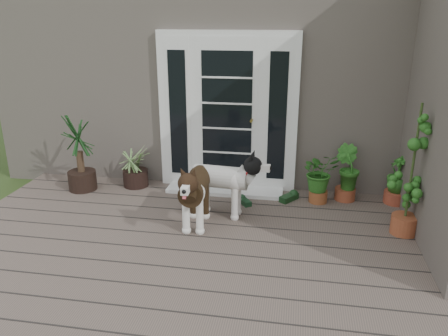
# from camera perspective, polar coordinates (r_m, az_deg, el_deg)

# --- Properties ---
(deck) EXTENTS (6.20, 4.60, 0.12)m
(deck) POSITION_cam_1_polar(r_m,az_deg,el_deg) (4.41, -1.75, -13.81)
(deck) COLOR #6B5B4C
(deck) RESTS_ON ground
(house_main) EXTENTS (7.40, 4.00, 3.10)m
(house_main) POSITION_cam_1_polar(r_m,az_deg,el_deg) (7.95, 4.37, 12.71)
(house_main) COLOR #665E54
(house_main) RESTS_ON ground
(door_unit) EXTENTS (1.90, 0.14, 2.15)m
(door_unit) POSITION_cam_1_polar(r_m,az_deg,el_deg) (6.03, 0.44, 7.17)
(door_unit) COLOR white
(door_unit) RESTS_ON deck
(door_step) EXTENTS (1.60, 0.40, 0.05)m
(door_step) POSITION_cam_1_polar(r_m,az_deg,el_deg) (6.15, 0.11, -2.83)
(door_step) COLOR white
(door_step) RESTS_ON deck
(brindle_dog) EXTENTS (0.41, 0.89, 0.73)m
(brindle_dog) POSITION_cam_1_polar(r_m,az_deg,el_deg) (5.07, -3.66, -3.71)
(brindle_dog) COLOR #362513
(brindle_dog) RESTS_ON deck
(white_dog) EXTENTS (0.90, 0.45, 0.73)m
(white_dog) POSITION_cam_1_polar(r_m,az_deg,el_deg) (5.32, -0.42, -2.55)
(white_dog) COLOR white
(white_dog) RESTS_ON deck
(spider_plant) EXTENTS (0.70, 0.70, 0.63)m
(spider_plant) POSITION_cam_1_polar(r_m,az_deg,el_deg) (6.38, -11.47, 0.40)
(spider_plant) COLOR #849259
(spider_plant) RESTS_ON deck
(yucca) EXTENTS (0.93, 0.93, 1.06)m
(yucca) POSITION_cam_1_polar(r_m,az_deg,el_deg) (6.38, -18.21, 1.79)
(yucca) COLOR black
(yucca) RESTS_ON deck
(herb_a) EXTENTS (0.63, 0.63, 0.61)m
(herb_a) POSITION_cam_1_polar(r_m,az_deg,el_deg) (5.85, 12.22, -1.54)
(herb_a) COLOR #154C16
(herb_a) RESTS_ON deck
(herb_b) EXTENTS (0.50, 0.50, 0.54)m
(herb_b) POSITION_cam_1_polar(r_m,az_deg,el_deg) (6.02, 15.54, -1.58)
(herb_b) COLOR #164E17
(herb_b) RESTS_ON deck
(herb_c) EXTENTS (0.36, 0.36, 0.52)m
(herb_c) POSITION_cam_1_polar(r_m,az_deg,el_deg) (6.13, 21.50, -1.97)
(herb_c) COLOR #1B6122
(herb_c) RESTS_ON deck
(sapling) EXTENTS (0.59, 0.59, 1.55)m
(sapling) POSITION_cam_1_polar(r_m,az_deg,el_deg) (5.14, 23.20, -0.12)
(sapling) COLOR #20621C
(sapling) RESTS_ON deck
(clog_left) EXTENTS (0.26, 0.30, 0.08)m
(clog_left) POSITION_cam_1_polar(r_m,az_deg,el_deg) (5.77, 2.68, -4.26)
(clog_left) COLOR #15361C
(clog_left) RESTS_ON deck
(clog_right) EXTENTS (0.32, 0.36, 0.10)m
(clog_right) POSITION_cam_1_polar(r_m,az_deg,el_deg) (5.92, 8.41, -3.72)
(clog_right) COLOR black
(clog_right) RESTS_ON deck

